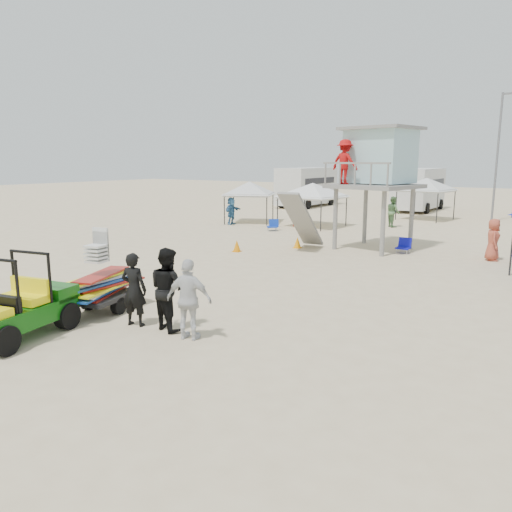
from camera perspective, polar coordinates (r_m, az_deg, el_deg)
The scene contains 20 objects.
ground at distance 11.95m, azimuth -10.03°, elevation -8.17°, with size 140.00×140.00×0.00m, color beige.
utility_cart at distance 12.12m, azimuth -25.81°, elevation -4.59°, with size 1.65×2.62×1.85m.
surf_trailer at distance 13.42m, azimuth -17.24°, elevation -2.88°, with size 1.44×2.22×1.93m.
man_left at distance 12.09m, azimuth -13.76°, elevation -3.74°, with size 0.64×0.42×1.76m, color black.
man_mid at distance 11.66m, azimuth -10.02°, elevation -3.72°, with size 0.93×0.73×1.92m, color black.
man_right at distance 10.94m, azimuth -7.64°, elevation -4.97°, with size 1.05×0.44×1.79m, color silver.
lifeguard_tower at distance 22.51m, azimuth 13.43°, elevation 10.52°, with size 3.81×3.81×5.16m.
canopy_white_a at distance 29.72m, azimuth 6.50°, elevation 8.02°, with size 3.36×3.36×2.97m.
canopy_white_b at distance 31.48m, azimuth -0.77°, elevation 8.25°, with size 3.65×3.65×2.98m.
canopy_white_c at distance 34.90m, azimuth 18.94°, elevation 8.21°, with size 3.36×3.36×3.15m.
umbrella_a at distance 29.52m, azimuth 4.26°, elevation 5.17°, with size 2.08×2.12×1.91m, color red.
umbrella_b at distance 32.20m, azimuth 9.05°, elevation 5.46°, with size 1.98×2.02×1.82m, color #C3CC12.
cone_near at distance 21.46m, azimuth -2.20°, elevation 1.16°, with size 0.34×0.34×0.50m, color orange.
cone_far at distance 22.42m, azimuth 4.76°, elevation 1.55°, with size 0.34×0.34×0.50m, color #FF9308.
beach_chair_a at distance 27.95m, azimuth 1.98°, elevation 3.56°, with size 0.74×0.85×0.64m.
beach_chair_b at distance 22.07m, azimuth 16.55°, elevation 1.15°, with size 0.54×0.58×0.64m.
rv_far_left at distance 43.06m, azimuth 5.82°, elevation 8.06°, with size 2.64×6.80×3.25m.
rv_mid_left at distance 41.17m, azimuth 18.09°, elevation 7.46°, with size 2.65×6.50×3.25m.
light_pole_left at distance 35.50m, azimuth 25.84°, elevation 10.02°, with size 0.14×0.14×8.00m, color slate.
distant_beachgoers at distance 28.67m, azimuth 13.83°, elevation 4.55°, with size 20.09×15.11×1.84m.
Camera 1 is at (7.82, -8.18, 3.86)m, focal length 35.00 mm.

